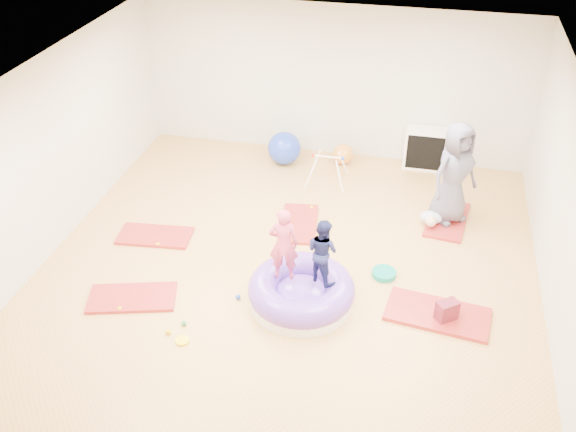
# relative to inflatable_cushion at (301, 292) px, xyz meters

# --- Properties ---
(room) EXTENTS (7.01, 8.01, 2.81)m
(room) POSITION_rel_inflatable_cushion_xyz_m (-0.34, 0.38, 1.22)
(room) COLOR gold
(room) RESTS_ON ground
(gym_mat_front_left) EXTENTS (1.28, 0.88, 0.05)m
(gym_mat_front_left) POSITION_rel_inflatable_cushion_xyz_m (-2.24, -0.46, -0.15)
(gym_mat_front_left) COLOR #C24225
(gym_mat_front_left) RESTS_ON ground
(gym_mat_mid_left) EXTENTS (1.17, 0.67, 0.05)m
(gym_mat_mid_left) POSITION_rel_inflatable_cushion_xyz_m (-2.51, 0.98, -0.15)
(gym_mat_mid_left) COLOR #C24225
(gym_mat_mid_left) RESTS_ON ground
(gym_mat_center_back) EXTENTS (0.69, 1.16, 0.05)m
(gym_mat_center_back) POSITION_rel_inflatable_cushion_xyz_m (-0.42, 1.81, -0.15)
(gym_mat_center_back) COLOR #C24225
(gym_mat_center_back) RESTS_ON ground
(gym_mat_right) EXTENTS (1.40, 0.82, 0.06)m
(gym_mat_right) POSITION_rel_inflatable_cushion_xyz_m (1.79, 0.13, -0.15)
(gym_mat_right) COLOR #C24225
(gym_mat_right) RESTS_ON ground
(gym_mat_rear_right) EXTENTS (0.73, 1.24, 0.05)m
(gym_mat_rear_right) POSITION_rel_inflatable_cushion_xyz_m (1.86, 2.45, -0.15)
(gym_mat_rear_right) COLOR #C24225
(gym_mat_rear_right) RESTS_ON ground
(inflatable_cushion) EXTENTS (1.43, 1.43, 0.45)m
(inflatable_cushion) POSITION_rel_inflatable_cushion_xyz_m (0.00, 0.00, 0.00)
(inflatable_cushion) COLOR white
(inflatable_cushion) RESTS_ON ground
(child_pink) EXTENTS (0.42, 0.31, 1.05)m
(child_pink) POSITION_rel_inflatable_cushion_xyz_m (-0.25, 0.04, 0.76)
(child_pink) COLOR #D54567
(child_pink) RESTS_ON inflatable_cushion
(child_navy) EXTENTS (0.56, 0.53, 0.92)m
(child_navy) POSITION_rel_inflatable_cushion_xyz_m (0.25, 0.09, 0.70)
(child_navy) COLOR #191E4F
(child_navy) RESTS_ON inflatable_cushion
(adult_caregiver) EXTENTS (0.95, 0.93, 1.65)m
(adult_caregiver) POSITION_rel_inflatable_cushion_xyz_m (1.86, 2.45, 0.70)
(adult_caregiver) COLOR #58566B
(adult_caregiver) RESTS_ON gym_mat_rear_right
(infant) EXTENTS (0.35, 0.36, 0.21)m
(infant) POSITION_rel_inflatable_cushion_xyz_m (1.61, 2.22, -0.02)
(infant) COLOR #ACBEDC
(infant) RESTS_ON gym_mat_rear_right
(ball_pit_balls) EXTENTS (2.13, 3.33, 0.07)m
(ball_pit_balls) POSITION_rel_inflatable_cushion_xyz_m (-1.45, 0.07, -0.14)
(ball_pit_balls) COLOR #F2D001
(ball_pit_balls) RESTS_ON ground
(exercise_ball_blue) EXTENTS (0.61, 0.61, 0.61)m
(exercise_ball_blue) POSITION_rel_inflatable_cushion_xyz_m (-1.12, 3.75, 0.13)
(exercise_ball_blue) COLOR blue
(exercise_ball_blue) RESTS_ON ground
(exercise_ball_orange) EXTENTS (0.38, 0.38, 0.38)m
(exercise_ball_orange) POSITION_rel_inflatable_cushion_xyz_m (-0.06, 3.98, 0.01)
(exercise_ball_orange) COLOR orange
(exercise_ball_orange) RESTS_ON ground
(infant_play_gym) EXTENTS (0.69, 0.66, 0.53)m
(infant_play_gym) POSITION_rel_inflatable_cushion_xyz_m (-0.22, 3.21, 0.18)
(infant_play_gym) COLOR white
(infant_play_gym) RESTS_ON ground
(cube_shelf) EXTENTS (0.75, 0.37, 0.75)m
(cube_shelf) POSITION_rel_inflatable_cushion_xyz_m (1.40, 4.17, 0.20)
(cube_shelf) COLOR white
(cube_shelf) RESTS_ON ground
(balance_disc) EXTENTS (0.35, 0.35, 0.08)m
(balance_disc) POSITION_rel_inflatable_cushion_xyz_m (1.02, 0.82, -0.14)
(balance_disc) COLOR #0A8C79
(balance_disc) RESTS_ON ground
(backpack) EXTENTS (0.32, 0.30, 0.32)m
(backpack) POSITION_rel_inflatable_cushion_xyz_m (1.89, 0.05, -0.02)
(backpack) COLOR #BC203D
(backpack) RESTS_ON ground
(yellow_toy) EXTENTS (0.18, 0.18, 0.03)m
(yellow_toy) POSITION_rel_inflatable_cushion_xyz_m (-1.29, -1.06, -0.16)
(yellow_toy) COLOR #F2D001
(yellow_toy) RESTS_ON ground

